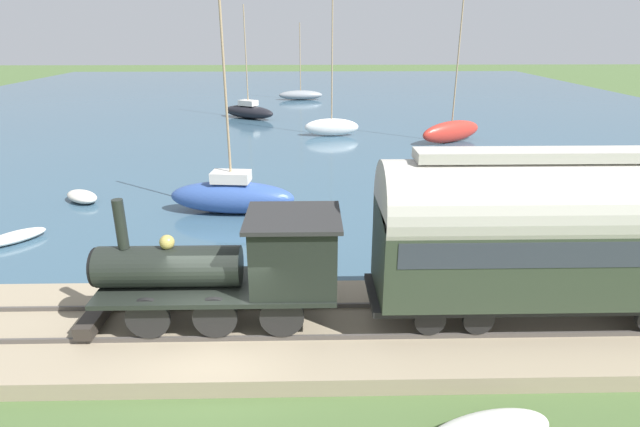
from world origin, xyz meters
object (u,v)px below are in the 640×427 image
(sailboat_white, at_px, (332,126))
(rowboat_far_out, at_px, (15,237))
(sailboat_black, at_px, (249,111))
(rowboat_mid_harbor, at_px, (82,196))
(steam_locomotive, at_px, (241,263))
(sailboat_blue, at_px, (232,196))
(sailboat_gray, at_px, (301,95))
(rowboat_off_pier, at_px, (192,255))
(passenger_coach, at_px, (565,230))
(sailboat_red, at_px, (451,131))

(sailboat_white, relative_size, rowboat_far_out, 4.45)
(sailboat_black, distance_m, rowboat_mid_harbor, 22.90)
(steam_locomotive, height_order, sailboat_blue, sailboat_blue)
(sailboat_gray, bearing_deg, rowboat_far_out, 161.95)
(sailboat_black, xyz_separation_m, rowboat_off_pier, (-28.74, -1.29, -0.39))
(sailboat_black, xyz_separation_m, sailboat_blue, (-23.87, -1.98, 0.12))
(sailboat_black, height_order, rowboat_mid_harbor, sailboat_black)
(sailboat_white, xyz_separation_m, rowboat_off_pier, (-21.06, 5.67, -0.45))
(sailboat_blue, xyz_separation_m, sailboat_white, (16.18, -4.98, -0.05))
(passenger_coach, xyz_separation_m, rowboat_off_pier, (4.48, 10.21, -2.69))
(passenger_coach, height_order, rowboat_mid_harbor, passenger_coach)
(sailboat_black, distance_m, sailboat_gray, 12.66)
(passenger_coach, height_order, rowboat_far_out, passenger_coach)
(sailboat_gray, bearing_deg, passenger_coach, -174.48)
(sailboat_black, height_order, sailboat_white, sailboat_white)
(sailboat_red, bearing_deg, sailboat_black, 24.31)
(sailboat_blue, xyz_separation_m, rowboat_off_pier, (-4.88, 0.69, -0.51))
(sailboat_red, distance_m, sailboat_gray, 24.41)
(sailboat_black, height_order, sailboat_red, sailboat_black)
(sailboat_red, bearing_deg, rowboat_off_pier, 111.09)
(sailboat_red, height_order, rowboat_mid_harbor, sailboat_red)
(steam_locomotive, bearing_deg, sailboat_blue, 9.95)
(rowboat_mid_harbor, bearing_deg, sailboat_gray, 23.99)
(steam_locomotive, bearing_deg, sailboat_red, -26.50)
(steam_locomotive, distance_m, sailboat_red, 25.97)
(sailboat_red, distance_m, rowboat_mid_harbor, 23.78)
(passenger_coach, bearing_deg, sailboat_black, 19.09)
(sailboat_white, bearing_deg, passenger_coach, -171.68)
(sailboat_black, bearing_deg, sailboat_red, -91.61)
(sailboat_white, bearing_deg, sailboat_red, -107.53)
(steam_locomotive, relative_size, sailboat_blue, 0.75)
(sailboat_red, distance_m, rowboat_far_out, 26.88)
(sailboat_red, bearing_deg, sailboat_white, 41.90)
(sailboat_blue, bearing_deg, rowboat_mid_harbor, 83.45)
(steam_locomotive, xyz_separation_m, sailboat_gray, (45.10, -0.77, -1.61))
(passenger_coach, bearing_deg, rowboat_mid_harbor, 56.75)
(rowboat_off_pier, relative_size, rowboat_mid_harbor, 1.20)
(sailboat_black, xyz_separation_m, rowboat_far_out, (-26.89, 5.72, -0.45))
(steam_locomotive, distance_m, sailboat_black, 33.45)
(steam_locomotive, bearing_deg, rowboat_far_out, 55.85)
(sailboat_red, bearing_deg, rowboat_mid_harbor, 88.81)
(steam_locomotive, bearing_deg, sailboat_black, 6.23)
(rowboat_off_pier, distance_m, rowboat_mid_harbor, 9.11)
(steam_locomotive, xyz_separation_m, sailboat_red, (23.21, -11.57, -1.37))
(passenger_coach, bearing_deg, sailboat_red, -9.06)
(sailboat_white, distance_m, rowboat_off_pier, 21.81)
(sailboat_white, xyz_separation_m, rowboat_far_out, (-19.20, 12.68, -0.52))
(rowboat_far_out, relative_size, rowboat_off_pier, 0.84)
(sailboat_blue, xyz_separation_m, rowboat_mid_harbor, (1.56, 7.14, -0.51))
(rowboat_far_out, xyz_separation_m, rowboat_mid_harbor, (4.58, -0.56, 0.06))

